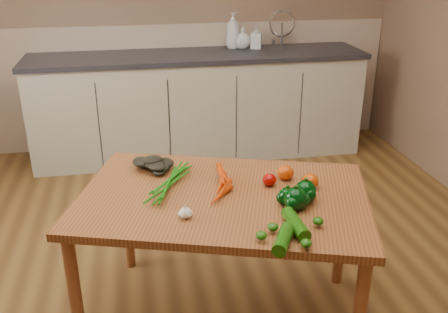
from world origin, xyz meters
The scene contains 17 objects.
room centered at (0.00, 0.17, 1.25)m, with size 4.04×5.04×2.64m.
counter_run centered at (0.21, 2.19, 0.46)m, with size 2.84×0.64×1.14m.
table centered at (0.02, 0.01, 0.62)m, with size 1.50×1.20×0.70m.
soap_bottle_a centered at (0.54, 2.36, 1.05)m, with size 0.12×0.12×0.31m, color silver.
soap_bottle_b centered at (0.74, 2.30, 1.00)m, with size 0.09×0.09×0.20m, color silver.
soap_bottle_c centered at (0.62, 2.32, 0.99)m, with size 0.14×0.14×0.18m, color silver.
carrot_bunch centered at (-0.05, 0.09, 0.73)m, with size 0.24×0.19×0.07m, color #CE3904, non-canonical shape.
leafy_greens centered at (-0.27, 0.33, 0.75)m, with size 0.19×0.17×0.09m, color black, non-canonical shape.
garlic_bulb centered at (-0.17, -0.16, 0.72)m, with size 0.06×0.06×0.05m, color white.
pepper_a centered at (0.28, -0.13, 0.74)m, with size 0.08×0.08×0.08m, color black.
pepper_b centered at (0.37, -0.11, 0.75)m, with size 0.10×0.10×0.10m, color black.
pepper_c centered at (0.30, -0.18, 0.75)m, with size 0.10×0.10×0.10m, color black.
tomato_a centered at (0.25, 0.06, 0.73)m, with size 0.07×0.07×0.06m, color #930702.
tomato_b centered at (0.35, 0.11, 0.74)m, with size 0.08×0.08×0.07m, color #C23A04.
tomato_c centered at (0.43, 0.00, 0.74)m, with size 0.08×0.08×0.07m, color #C23A04.
zucchini_a centered at (0.25, -0.34, 0.73)m, with size 0.06×0.06×0.19m, color #144707.
zucchini_b centered at (0.17, -0.44, 0.73)m, with size 0.06×0.06×0.17m, color #144707.
Camera 1 is at (-0.34, -1.98, 1.76)m, focal length 40.00 mm.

